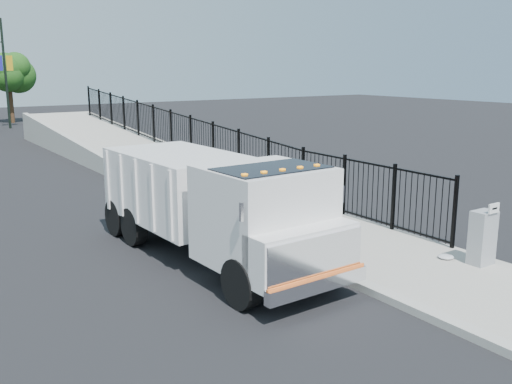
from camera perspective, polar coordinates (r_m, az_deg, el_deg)
ground at (r=14.07m, az=3.44°, el=-6.46°), size 120.00×120.00×0.00m
sidewalk at (r=13.93m, az=14.88°, el=-6.80°), size 3.55×12.00×0.12m
curb at (r=12.61m, az=9.01°, el=-8.49°), size 0.30×12.00×0.16m
ramp at (r=28.82m, az=-12.67°, el=3.05°), size 3.95×24.06×3.19m
iron_fence at (r=25.65m, az=-6.51°, el=4.17°), size 0.10×28.00×1.80m
truck at (r=13.37m, az=-4.15°, el=-0.93°), size 2.75×7.68×2.60m
worker at (r=14.00m, az=7.39°, el=-2.60°), size 0.42×0.62×1.65m
utility_cabinet at (r=13.97m, az=21.69°, el=-4.27°), size 0.55×0.40×1.25m
arrow_sign at (r=13.68m, az=22.69°, el=-1.51°), size 0.35×0.04×0.22m
debris at (r=14.24m, az=18.45°, el=-6.15°), size 0.37×0.37×0.09m
light_pole_1 at (r=46.76m, az=-24.18°, el=11.14°), size 3.78×0.22×8.00m
tree_1 at (r=51.47m, az=-23.52°, el=10.75°), size 2.66×2.66×5.33m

